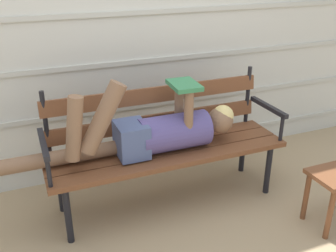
{
  "coord_description": "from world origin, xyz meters",
  "views": [
    {
      "loc": [
        -0.91,
        -2.06,
        1.68
      ],
      "look_at": [
        0.0,
        0.17,
        0.61
      ],
      "focal_mm": 41.15,
      "sensor_mm": 36.0,
      "label": 1
    }
  ],
  "objects": [
    {
      "name": "house_siding",
      "position": [
        0.0,
        0.79,
        1.3
      ],
      "size": [
        4.59,
        0.08,
        2.59
      ],
      "color": "beige",
      "rests_on": "ground"
    },
    {
      "name": "park_bench",
      "position": [
        0.0,
        0.24,
        0.48
      ],
      "size": [
        1.7,
        0.47,
        0.89
      ],
      "color": "brown",
      "rests_on": "ground"
    },
    {
      "name": "ground_plane",
      "position": [
        0.0,
        0.0,
        0.0
      ],
      "size": [
        12.0,
        12.0,
        0.0
      ],
      "primitive_type": "plane",
      "color": "tan"
    },
    {
      "name": "reclining_person",
      "position": [
        -0.11,
        0.17,
        0.59
      ],
      "size": [
        1.7,
        0.26,
        0.57
      ],
      "color": "#514784"
    }
  ]
}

